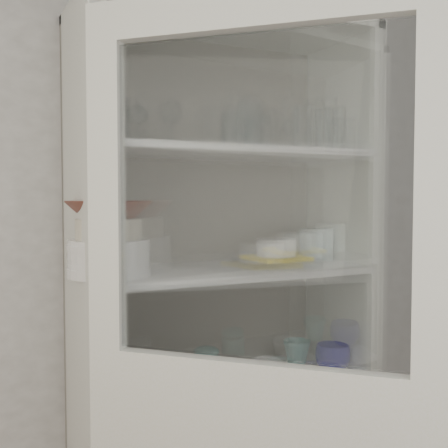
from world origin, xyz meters
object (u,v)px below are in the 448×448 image
goblet_3 (291,135)px  white_canister (104,378)px  goblet_2 (254,131)px  glass_platter (276,262)px  terracotta_bowl (109,210)px  plate_stack_front (109,258)px  mug_white (267,373)px  teal_jar (207,367)px  goblet_0 (138,125)px  measuring_cups (145,396)px  cream_bowl (109,229)px  grey_bowl_stack (316,244)px  pantry_cabinet (216,355)px  mug_teal (297,353)px  mug_blue (333,358)px  yellow_trivet (276,258)px  plate_stack_back (105,259)px  goblet_1 (171,123)px  white_ramekin (276,247)px

goblet_3 → white_canister: goblet_3 is taller
goblet_2 → glass_platter: bearing=-74.4°
goblet_2 → terracotta_bowl: 0.65m
plate_stack_front → terracotta_bowl: 0.15m
mug_white → white_canister: white_canister is taller
teal_jar → goblet_0: bearing=167.4°
terracotta_bowl → measuring_cups: (0.10, -0.02, -0.58)m
cream_bowl → terracotta_bowl: terracotta_bowl is taller
terracotta_bowl → grey_bowl_stack: terracotta_bowl is taller
terracotta_bowl → mug_white: 0.76m
cream_bowl → glass_platter: bearing=1.5°
pantry_cabinet → mug_teal: (0.33, -0.01, -0.03)m
grey_bowl_stack → mug_blue: size_ratio=1.01×
white_canister → goblet_0: bearing=18.2°
glass_platter → white_canister: (-0.60, 0.06, -0.35)m
mug_blue → yellow_trivet: bearing=170.6°
terracotta_bowl → teal_jar: 0.66m
goblet_0 → mug_blue: size_ratio=1.22×
cream_bowl → goblet_0: bearing=42.5°
pantry_cabinet → plate_stack_back: bearing=171.6°
goblet_1 → goblet_2: 0.31m
plate_stack_back → glass_platter: plate_stack_back is taller
goblet_1 → grey_bowl_stack: (0.56, -0.08, -0.43)m
cream_bowl → mug_teal: cream_bowl is taller
teal_jar → goblet_1: bearing=136.5°
white_ramekin → mug_blue: size_ratio=1.13×
goblet_2 → grey_bowl_stack: goblet_2 is taller
cream_bowl → goblet_2: bearing=12.6°
plate_stack_front → mug_white: bearing=-6.9°
goblet_2 → mug_teal: size_ratio=1.55×
goblet_2 → white_ramekin: (0.03, -0.11, -0.42)m
goblet_0 → cream_bowl: size_ratio=0.77×
mug_teal → teal_jar: size_ratio=0.97×
glass_platter → mug_teal: bearing=29.7°
goblet_2 → yellow_trivet: goblet_2 is taller
goblet_3 → glass_platter: size_ratio=0.46×
pantry_cabinet → terracotta_bowl: size_ratio=9.29×
plate_stack_back → mug_white: size_ratio=2.27×
plate_stack_front → plate_stack_back: size_ratio=1.08×
goblet_3 → teal_jar: size_ratio=1.42×
pantry_cabinet → goblet_3: pantry_cabinet is taller
grey_bowl_stack → mug_white: 0.53m
mug_white → teal_jar: teal_jar is taller
goblet_1 → pantry_cabinet: bearing=-18.2°
plate_stack_back → teal_jar: (0.33, -0.10, -0.38)m
measuring_cups → yellow_trivet: bearing=3.9°
pantry_cabinet → white_canister: pantry_cabinet is taller
white_canister → glass_platter: bearing=-5.8°
yellow_trivet → goblet_1: bearing=157.1°
white_ramekin → mug_teal: 0.45m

